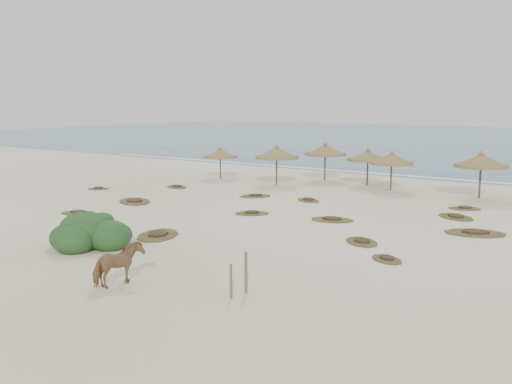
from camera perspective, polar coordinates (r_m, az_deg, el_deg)
ground at (r=25.14m, az=-4.41°, el=-4.82°), size 160.00×160.00×0.00m
foam_line at (r=47.82m, az=15.79°, el=1.47°), size 70.00×0.60×0.01m
palapa_0 at (r=44.93m, az=-3.60°, el=3.84°), size 2.82×2.82×2.53m
palapa_1 at (r=41.32m, az=2.08°, el=3.87°), size 3.73×3.73×2.96m
palapa_2 at (r=44.10m, az=6.94°, el=4.15°), size 3.75×3.75×2.98m
palapa_3 at (r=41.69m, az=11.12°, el=3.53°), size 3.61×3.61×2.75m
palapa_4 at (r=39.84m, az=13.42°, el=3.20°), size 3.87×3.87×2.74m
palapa_5 at (r=38.01m, az=21.60°, el=2.87°), size 4.21×4.21×3.03m
horse at (r=19.33m, az=-13.62°, el=-7.10°), size 0.99×1.78×1.43m
fence_post_near at (r=18.17m, az=-1.01°, el=-8.04°), size 0.12×0.12×1.34m
fence_post_far at (r=17.72m, az=-2.52°, el=-8.92°), size 0.10×0.10×1.09m
bush at (r=24.93m, az=-16.43°, el=-3.98°), size 3.76×3.31×1.69m
scrub_0 at (r=32.36m, az=-17.36°, el=-1.99°), size 2.27×1.93×0.16m
scrub_1 at (r=35.22m, az=-12.04°, el=-0.91°), size 3.35×3.05×0.16m
scrub_2 at (r=30.78m, az=-0.40°, el=-2.13°), size 2.22×2.08×0.16m
scrub_3 at (r=29.39m, az=7.61°, el=-2.74°), size 2.54×2.03×0.16m
scrub_4 at (r=25.00m, az=10.52°, el=-4.90°), size 2.27×2.24×0.16m
scrub_5 at (r=28.08m, az=21.06°, el=-3.82°), size 3.24×2.71×0.16m
scrub_6 at (r=40.69m, az=-7.92°, el=0.52°), size 2.22×1.82×0.16m
scrub_7 at (r=31.60m, az=19.36°, el=-2.35°), size 2.66×2.50×0.16m
scrub_8 at (r=40.94m, az=-15.48°, el=0.33°), size 1.68×1.68×0.16m
scrub_9 at (r=26.19m, az=-9.79°, el=-4.25°), size 2.79×3.21×0.16m
scrub_10 at (r=34.27m, az=20.16°, el=-1.54°), size 2.10×1.80×0.16m
scrub_11 at (r=29.24m, az=-17.53°, el=-3.14°), size 1.93×2.05×0.16m
scrub_12 at (r=22.50m, az=12.95°, el=-6.55°), size 1.79×1.66×0.16m
scrub_13 at (r=35.02m, az=5.25°, el=-0.80°), size 2.17×2.01×0.16m
scrub_14 at (r=36.39m, az=-0.07°, el=-0.39°), size 2.35×2.46×0.16m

